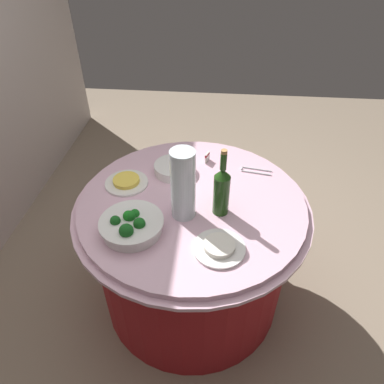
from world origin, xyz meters
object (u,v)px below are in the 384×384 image
(broccoli_bowl, at_px, (131,225))
(label_placard_front, at_px, (207,157))
(plate_stack, at_px, (174,168))
(food_plate_rice, at_px, (219,247))
(serving_tongs, at_px, (255,171))
(food_plate_fried_egg, at_px, (126,182))
(wine_bottle, at_px, (222,190))
(decorative_fruit_vase, at_px, (183,189))

(broccoli_bowl, relative_size, label_placard_front, 5.09)
(plate_stack, xyz_separation_m, food_plate_rice, (-0.53, -0.26, -0.01))
(serving_tongs, bearing_deg, food_plate_fried_egg, 104.46)
(broccoli_bowl, xyz_separation_m, wine_bottle, (0.17, -0.38, 0.09))
(decorative_fruit_vase, height_order, food_plate_rice, decorative_fruit_vase)
(decorative_fruit_vase, distance_m, food_plate_fried_egg, 0.40)
(food_plate_rice, bearing_deg, food_plate_fried_egg, 50.48)
(decorative_fruit_vase, xyz_separation_m, food_plate_rice, (-0.20, -0.17, -0.14))
(plate_stack, relative_size, wine_bottle, 0.62)
(broccoli_bowl, xyz_separation_m, serving_tongs, (0.50, -0.56, -0.03))
(decorative_fruit_vase, bearing_deg, food_plate_fried_egg, 57.78)
(decorative_fruit_vase, xyz_separation_m, food_plate_fried_egg, (0.20, 0.32, -0.14))
(broccoli_bowl, relative_size, decorative_fruit_vase, 0.82)
(broccoli_bowl, distance_m, label_placard_front, 0.65)
(serving_tongs, height_order, food_plate_rice, food_plate_rice)
(wine_bottle, relative_size, food_plate_rice, 1.53)
(label_placard_front, bearing_deg, wine_bottle, -168.27)
(plate_stack, distance_m, label_placard_front, 0.21)
(label_placard_front, bearing_deg, plate_stack, 124.50)
(plate_stack, distance_m, wine_bottle, 0.40)
(wine_bottle, bearing_deg, broccoli_bowl, 113.62)
(plate_stack, height_order, wine_bottle, wine_bottle)
(plate_stack, bearing_deg, broccoli_bowl, 164.85)
(broccoli_bowl, height_order, label_placard_front, broccoli_bowl)
(food_plate_rice, xyz_separation_m, label_placard_front, (0.64, 0.09, 0.02))
(broccoli_bowl, bearing_deg, wine_bottle, -66.38)
(serving_tongs, distance_m, food_plate_fried_egg, 0.68)
(plate_stack, xyz_separation_m, label_placard_front, (0.12, -0.17, 0.01))
(broccoli_bowl, xyz_separation_m, decorative_fruit_vase, (0.13, -0.21, 0.11))
(broccoli_bowl, xyz_separation_m, plate_stack, (0.46, -0.12, -0.01))
(wine_bottle, bearing_deg, decorative_fruit_vase, 100.90)
(serving_tongs, bearing_deg, label_placard_front, 75.00)
(plate_stack, relative_size, food_plate_fried_egg, 0.95)
(food_plate_rice, distance_m, label_placard_front, 0.65)
(serving_tongs, xyz_separation_m, food_plate_fried_egg, (-0.17, 0.66, 0.01))
(broccoli_bowl, relative_size, wine_bottle, 0.83)
(plate_stack, xyz_separation_m, wine_bottle, (-0.29, -0.26, 0.10))
(broccoli_bowl, height_order, serving_tongs, broccoli_bowl)
(serving_tongs, bearing_deg, decorative_fruit_vase, 136.97)
(wine_bottle, xyz_separation_m, food_plate_rice, (-0.23, -0.00, -0.12))
(serving_tongs, relative_size, food_plate_fried_egg, 0.76)
(label_placard_front, bearing_deg, food_plate_fried_egg, 121.13)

